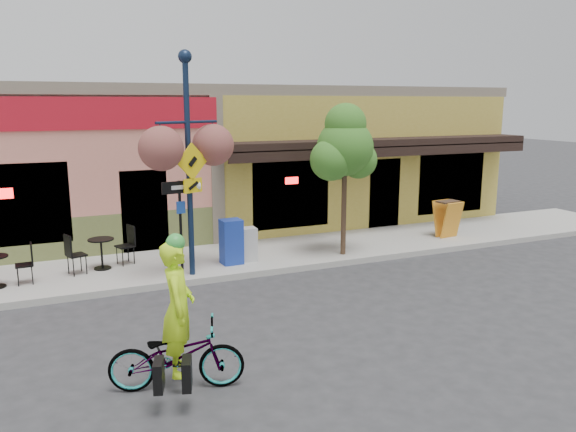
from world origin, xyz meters
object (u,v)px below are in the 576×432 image
(building, at_px, (211,155))
(street_tree, at_px, (344,179))
(newspaper_box_grey, at_px, (248,244))
(one_way_sign, at_px, (181,229))
(newspaper_box_blue, at_px, (231,242))
(lamp_post, at_px, (189,166))
(bicycle, at_px, (177,356))
(cyclist_rider, at_px, (179,325))

(building, relative_size, street_tree, 4.66)
(building, xyz_separation_m, newspaper_box_grey, (-0.85, -6.08, -1.68))
(one_way_sign, relative_size, newspaper_box_blue, 1.99)
(lamp_post, distance_m, one_way_sign, 1.42)
(lamp_post, bearing_deg, street_tree, -19.64)
(building, height_order, newspaper_box_blue, building)
(one_way_sign, distance_m, newspaper_box_blue, 1.53)
(one_way_sign, bearing_deg, building, 61.05)
(newspaper_box_grey, bearing_deg, bicycle, -118.08)
(newspaper_box_grey, relative_size, street_tree, 0.21)
(cyclist_rider, relative_size, newspaper_box_blue, 1.75)
(bicycle, height_order, newspaper_box_grey, bicycle)
(cyclist_rider, xyz_separation_m, newspaper_box_blue, (2.47, 5.28, -0.26))
(street_tree, bearing_deg, one_way_sign, -177.53)
(newspaper_box_blue, xyz_separation_m, newspaper_box_grey, (0.45, 0.07, -0.13))
(street_tree, bearing_deg, bicycle, -137.67)
(bicycle, bearing_deg, cyclist_rider, -73.56)
(bicycle, height_order, street_tree, street_tree)
(lamp_post, xyz_separation_m, newspaper_box_grey, (1.55, 0.55, -2.07))
(building, xyz_separation_m, lamp_post, (-2.40, -6.63, 0.39))
(cyclist_rider, bearing_deg, newspaper_box_blue, -8.64)
(cyclist_rider, height_order, street_tree, street_tree)
(one_way_sign, bearing_deg, lamp_post, -1.49)
(bicycle, relative_size, one_way_sign, 0.88)
(newspaper_box_grey, height_order, street_tree, street_tree)
(building, bearing_deg, cyclist_rider, -108.26)
(newspaper_box_blue, relative_size, newspaper_box_grey, 1.31)
(newspaper_box_blue, bearing_deg, cyclist_rider, -117.69)
(lamp_post, relative_size, newspaper_box_blue, 4.55)
(bicycle, xyz_separation_m, lamp_post, (1.42, 4.80, 2.14))
(building, bearing_deg, newspaper_box_grey, -97.92)
(one_way_sign, bearing_deg, street_tree, -4.89)
(bicycle, bearing_deg, newspaper_box_grey, -12.64)
(newspaper_box_blue, height_order, newspaper_box_grey, newspaper_box_blue)
(newspaper_box_blue, bearing_deg, street_tree, -8.89)
(building, xyz_separation_m, one_way_sign, (-2.63, -6.66, -1.01))
(one_way_sign, bearing_deg, newspaper_box_grey, 10.50)
(bicycle, height_order, newspaper_box_blue, newspaper_box_blue)
(building, distance_m, bicycle, 12.17)
(one_way_sign, xyz_separation_m, newspaper_box_grey, (1.79, 0.58, -0.67))
(one_way_sign, distance_m, newspaper_box_grey, 2.00)
(cyclist_rider, distance_m, lamp_post, 5.26)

